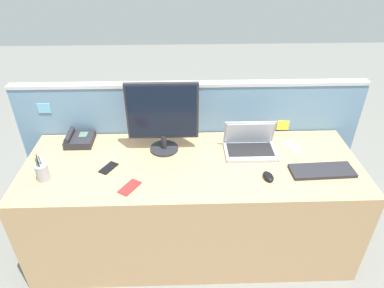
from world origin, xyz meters
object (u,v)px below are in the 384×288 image
(desk_phone, at_px, (79,139))
(pen_cup, at_px, (42,172))
(cell_phone_black_slab, at_px, (109,168))
(keyboard_main, at_px, (322,171))
(laptop, at_px, (250,144))
(desktop_monitor, at_px, (163,115))
(cell_phone_red_case, at_px, (130,187))
(computer_mouse_right_hand, at_px, (268,176))
(cell_phone_white_slab, at_px, (292,146))

(desk_phone, relative_size, pen_cup, 1.04)
(cell_phone_black_slab, bearing_deg, keyboard_main, 26.92)
(pen_cup, bearing_deg, desk_phone, 73.56)
(laptop, bearing_deg, desk_phone, 173.89)
(desktop_monitor, relative_size, cell_phone_red_case, 3.44)
(laptop, relative_size, computer_mouse_right_hand, 3.51)
(laptop, bearing_deg, pen_cup, -168.13)
(cell_phone_white_slab, bearing_deg, pen_cup, 159.49)
(keyboard_main, xyz_separation_m, cell_phone_white_slab, (-0.11, 0.30, -0.01))
(cell_phone_red_case, relative_size, cell_phone_black_slab, 1.12)
(desk_phone, relative_size, keyboard_main, 0.48)
(desk_phone, relative_size, cell_phone_white_slab, 1.47)
(desktop_monitor, bearing_deg, desk_phone, 171.17)
(cell_phone_white_slab, distance_m, cell_phone_black_slab, 1.27)
(desktop_monitor, distance_m, cell_phone_red_case, 0.53)
(laptop, distance_m, cell_phone_red_case, 0.88)
(keyboard_main, bearing_deg, cell_phone_red_case, -177.01)
(desktop_monitor, distance_m, pen_cup, 0.83)
(pen_cup, bearing_deg, cell_phone_black_slab, 14.10)
(pen_cup, height_order, cell_phone_red_case, pen_cup)
(desk_phone, distance_m, pen_cup, 0.43)
(keyboard_main, distance_m, cell_phone_black_slab, 1.37)
(desktop_monitor, xyz_separation_m, desk_phone, (-0.61, 0.10, -0.24))
(computer_mouse_right_hand, xyz_separation_m, cell_phone_red_case, (-0.85, -0.06, -0.01))
(desktop_monitor, bearing_deg, keyboard_main, -16.42)
(desktop_monitor, height_order, desk_phone, desktop_monitor)
(cell_phone_red_case, height_order, cell_phone_black_slab, same)
(computer_mouse_right_hand, bearing_deg, pen_cup, 168.02)
(desk_phone, xyz_separation_m, cell_phone_red_case, (0.42, -0.51, -0.03))
(cell_phone_white_slab, xyz_separation_m, cell_phone_black_slab, (-1.25, -0.21, 0.00))
(desk_phone, distance_m, computer_mouse_right_hand, 1.35)
(laptop, bearing_deg, cell_phone_red_case, -154.18)
(computer_mouse_right_hand, relative_size, cell_phone_white_slab, 0.76)
(laptop, relative_size, desk_phone, 1.82)
(laptop, xyz_separation_m, keyboard_main, (0.42, -0.26, -0.04))
(desk_phone, distance_m, keyboard_main, 1.67)
(cell_phone_white_slab, bearing_deg, desktop_monitor, 148.59)
(cell_phone_white_slab, relative_size, cell_phone_black_slab, 1.02)
(desktop_monitor, xyz_separation_m, cell_phone_red_case, (-0.19, -0.41, -0.27))
(desktop_monitor, height_order, cell_phone_white_slab, desktop_monitor)
(computer_mouse_right_hand, bearing_deg, cell_phone_black_slab, 162.03)
(computer_mouse_right_hand, relative_size, cell_phone_black_slab, 0.78)
(keyboard_main, xyz_separation_m, computer_mouse_right_hand, (-0.36, -0.05, 0.01))
(computer_mouse_right_hand, distance_m, cell_phone_red_case, 0.85)
(laptop, bearing_deg, cell_phone_black_slab, -169.04)
(computer_mouse_right_hand, height_order, cell_phone_red_case, computer_mouse_right_hand)
(computer_mouse_right_hand, height_order, pen_cup, pen_cup)
(desk_phone, xyz_separation_m, computer_mouse_right_hand, (1.27, -0.45, -0.02))
(desk_phone, height_order, cell_phone_white_slab, desk_phone)
(desk_phone, distance_m, cell_phone_white_slab, 1.52)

